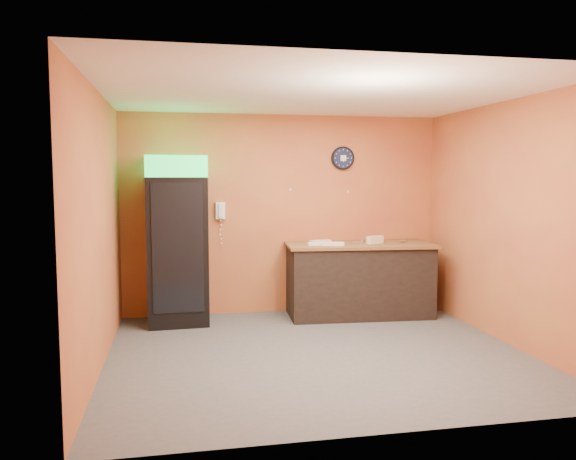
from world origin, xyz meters
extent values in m
plane|color=#47474C|center=(0.00, 0.00, 0.00)|extent=(4.50, 4.50, 0.00)
cube|color=#BF7135|center=(0.00, 2.00, 1.40)|extent=(4.50, 0.02, 2.80)
cube|color=#BF7135|center=(-2.25, 0.00, 1.40)|extent=(0.02, 4.00, 2.80)
cube|color=#BF7135|center=(2.25, 0.00, 1.40)|extent=(0.02, 4.00, 2.80)
cube|color=white|center=(0.00, 0.00, 2.80)|extent=(4.50, 4.00, 0.02)
cube|color=black|center=(-1.50, 1.65, 0.96)|extent=(0.80, 0.80, 1.92)
cube|color=#18D149|center=(-1.50, 1.65, 2.06)|extent=(0.80, 0.80, 0.27)
cube|color=black|center=(-1.52, 1.26, 1.04)|extent=(0.64, 0.05, 1.65)
cube|color=black|center=(0.99, 1.57, 0.49)|extent=(2.00, 0.98, 0.97)
cylinder|color=black|center=(0.86, 1.98, 2.20)|extent=(0.33, 0.05, 0.33)
cylinder|color=#0F1433|center=(0.86, 1.95, 2.20)|extent=(0.29, 0.01, 0.29)
cube|color=white|center=(0.86, 1.94, 2.20)|extent=(0.08, 0.00, 0.08)
cube|color=white|center=(-0.90, 1.96, 1.46)|extent=(0.13, 0.07, 0.23)
cube|color=white|center=(-0.90, 1.91, 1.46)|extent=(0.05, 0.04, 0.19)
cube|color=brown|center=(0.99, 1.57, 0.99)|extent=(2.09, 1.09, 0.04)
cube|color=beige|center=(1.19, 1.48, 1.04)|extent=(0.26, 0.17, 0.05)
cube|color=beige|center=(1.19, 1.48, 1.09)|extent=(0.26, 0.17, 0.05)
cube|color=silver|center=(0.36, 1.45, 1.03)|extent=(0.27, 0.11, 0.04)
cube|color=silver|center=(0.55, 1.38, 1.04)|extent=(0.33, 0.18, 0.04)
cube|color=silver|center=(0.46, 1.66, 1.03)|extent=(0.31, 0.19, 0.04)
cylinder|color=silver|center=(1.04, 1.59, 1.04)|extent=(0.05, 0.05, 0.05)
camera|label=1|loc=(-1.46, -5.83, 1.92)|focal=35.00mm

